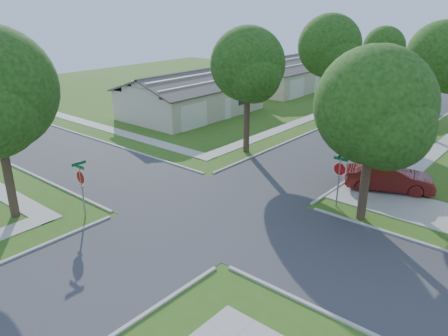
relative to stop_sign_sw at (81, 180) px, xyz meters
name	(u,v)px	position (x,y,z in m)	size (l,w,h in m)	color
ground	(214,211)	(4.70, 4.70, -2.03)	(100.00, 100.00, 0.00)	#395B19
road_ns	(214,211)	(4.70, 4.70, -2.03)	(7.00, 100.00, 0.02)	#333335
sidewalk_nw	(334,109)	(-1.40, 30.70, -2.01)	(1.20, 40.00, 0.04)	#9E9B91
driveway	(411,208)	(12.60, 11.80, -2.01)	(8.80, 3.60, 0.05)	#9E9B91
stop_sign_sw	(81,180)	(0.00, 0.00, 0.00)	(1.05, 0.80, 2.98)	gray
stop_sign_ne	(340,171)	(9.40, 9.40, 0.00)	(1.05, 0.80, 2.98)	gray
tree_e_near	(381,91)	(9.45, 13.71, 3.61)	(4.97, 4.80, 8.28)	#38281C
tree_e_mid	(443,60)	(9.46, 25.71, 4.22)	(5.59, 5.40, 9.21)	#38281C
tree_w_near	(248,68)	(0.06, 13.71, 4.08)	(5.38, 5.20, 8.97)	#38281C
tree_w_mid	(330,49)	(0.06, 25.71, 4.46)	(5.80, 5.60, 9.56)	#38281C
tree_w_far	(384,49)	(0.05, 38.71, 3.48)	(4.76, 4.60, 8.04)	#38281C
tree_ne_corner	(375,111)	(11.06, 8.91, 3.56)	(5.80, 5.60, 8.66)	#38281C
house_nw_near	(192,98)	(-11.29, 19.70, -0.51)	(8.42, 13.60, 4.23)	#B2A68D
house_nw_far	(285,77)	(-11.29, 36.70, -0.51)	(8.42, 13.60, 4.23)	#B2A68D
car_driveway	(389,177)	(10.70, 13.37, -1.22)	(1.71, 4.91, 1.62)	#501210
car_curb_east	(417,119)	(7.30, 29.19, -1.35)	(1.61, 4.00, 1.36)	black
car_curb_west	(409,97)	(3.50, 38.59, -1.36)	(1.87, 4.60, 1.33)	black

